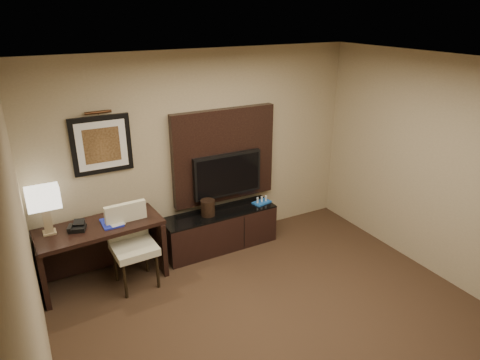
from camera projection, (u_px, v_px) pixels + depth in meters
floor at (307, 351)px, 4.25m from camera, size 4.50×5.00×0.01m
ceiling at (328, 74)px, 3.24m from camera, size 4.50×5.00×0.01m
wall_back at (202, 152)px, 5.79m from camera, size 4.50×0.01×2.70m
wall_left at (37, 311)px, 2.76m from camera, size 0.01×5.00×2.70m
wall_right at (479, 184)px, 4.73m from camera, size 0.01×5.00×2.70m
desk at (103, 253)px, 5.20m from camera, size 1.49×0.72×0.77m
credenza at (220, 230)px, 5.99m from camera, size 1.60×0.47×0.55m
tv_wall_panel at (224, 155)px, 5.90m from camera, size 1.50×0.12×1.30m
tv at (227, 175)px, 5.91m from camera, size 1.00×0.08×0.60m
artwork at (102, 145)px, 5.08m from camera, size 0.70×0.04×0.70m
picture_light at (98, 112)px, 4.90m from camera, size 0.04×0.04×0.30m
desk_chair at (134, 248)px, 5.08m from camera, size 0.52×0.59×1.03m
table_lamp at (45, 210)px, 4.77m from camera, size 0.37×0.22×0.60m
desk_phone at (77, 227)px, 4.93m from camera, size 0.22×0.21×0.09m
blue_folder at (112, 223)px, 5.10m from camera, size 0.23×0.31×0.02m
book at (108, 217)px, 5.01m from camera, size 0.16×0.05×0.22m
water_bottle at (128, 210)px, 5.24m from camera, size 0.06×0.06×0.17m
ice_bucket at (208, 208)px, 5.77m from camera, size 0.23×0.23×0.22m
minibar_tray at (262, 200)px, 6.14m from camera, size 0.29×0.21×0.09m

